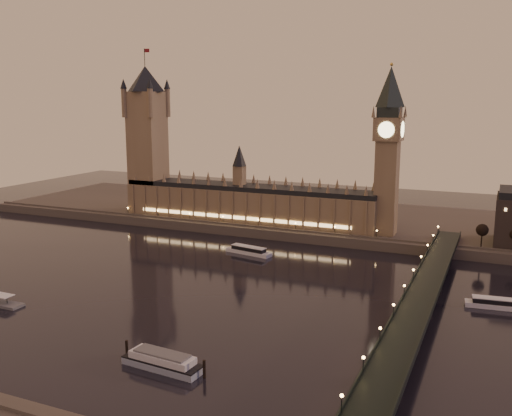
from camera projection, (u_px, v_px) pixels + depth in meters
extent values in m
plane|color=black|center=(218.00, 290.00, 269.38)|extent=(700.00, 700.00, 0.00)
cube|color=#423D35|center=(363.00, 222.00, 405.28)|extent=(560.00, 130.00, 6.00)
cube|color=brown|center=(248.00, 205.00, 390.79)|extent=(180.00, 26.00, 22.00)
cube|color=black|center=(247.00, 187.00, 388.42)|extent=(180.00, 22.00, 3.20)
cube|color=#FFCC7F|center=(239.00, 218.00, 379.78)|extent=(153.00, 0.25, 2.20)
cube|color=brown|center=(148.00, 153.00, 416.23)|extent=(22.00, 22.00, 88.00)
cone|color=black|center=(145.00, 79.00, 406.27)|extent=(31.68, 31.68, 18.00)
cylinder|color=black|center=(145.00, 57.00, 403.45)|extent=(0.44, 0.44, 12.00)
cube|color=maroon|center=(147.00, 50.00, 401.74)|extent=(4.00, 0.15, 2.50)
cube|color=brown|center=(386.00, 188.00, 350.21)|extent=(13.00, 13.00, 58.00)
cube|color=brown|center=(389.00, 129.00, 343.45)|extent=(16.00, 16.00, 14.00)
cylinder|color=#FFEAA5|center=(386.00, 130.00, 336.09)|extent=(9.60, 0.35, 9.60)
cylinder|color=#FFEAA5|center=(375.00, 129.00, 346.68)|extent=(0.35, 9.60, 9.60)
cube|color=black|center=(390.00, 112.00, 341.57)|extent=(13.00, 13.00, 6.00)
cone|color=black|center=(391.00, 87.00, 338.75)|extent=(17.68, 17.68, 24.00)
sphere|color=gold|center=(392.00, 64.00, 336.30)|extent=(2.00, 2.00, 2.00)
cube|color=black|center=(419.00, 301.00, 231.48)|extent=(13.00, 260.00, 2.00)
cube|color=black|center=(403.00, 296.00, 233.69)|extent=(0.60, 260.00, 1.00)
cube|color=black|center=(435.00, 300.00, 228.70)|extent=(0.60, 260.00, 1.00)
cylinder|color=black|center=(483.00, 240.00, 321.11)|extent=(0.70, 0.70, 9.16)
sphere|color=black|center=(484.00, 232.00, 320.21)|extent=(6.11, 6.11, 6.11)
cube|color=silver|center=(249.00, 252.00, 331.95)|extent=(29.56, 11.61, 2.12)
cube|color=black|center=(249.00, 249.00, 331.55)|extent=(21.97, 9.08, 2.12)
cube|color=silver|center=(249.00, 247.00, 331.32)|extent=(22.59, 9.44, 0.39)
cube|color=silver|center=(494.00, 305.00, 246.27)|extent=(24.72, 8.78, 2.05)
cube|color=black|center=(495.00, 301.00, 245.88)|extent=(18.35, 6.98, 2.05)
cube|color=silver|center=(495.00, 298.00, 245.66)|extent=(18.86, 7.27, 0.37)
cube|color=#8D9DB4|center=(163.00, 365.00, 190.86)|extent=(29.22, 10.27, 2.33)
cube|color=black|center=(162.00, 361.00, 190.59)|extent=(29.22, 10.27, 0.45)
cube|color=silver|center=(162.00, 357.00, 190.33)|extent=(23.79, 8.96, 2.33)
cube|color=#595B5E|center=(162.00, 353.00, 190.06)|extent=(20.15, 7.79, 0.63)
cylinder|color=black|center=(127.00, 349.00, 198.89)|extent=(0.99, 0.99, 6.09)
cylinder|color=black|center=(204.00, 369.00, 183.91)|extent=(0.99, 0.99, 6.09)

